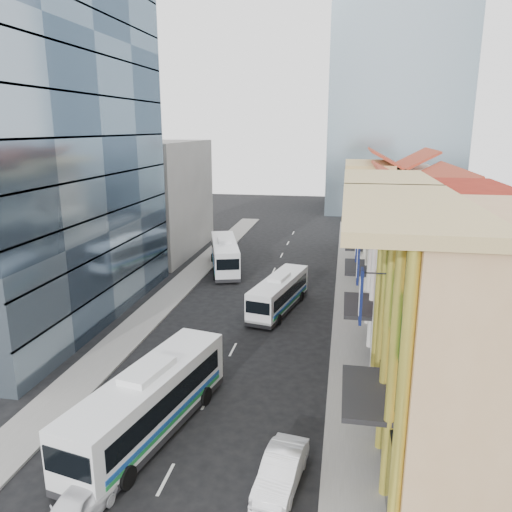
% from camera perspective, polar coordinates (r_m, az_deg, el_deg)
% --- Properties ---
extents(ground, '(200.00, 200.00, 0.00)m').
position_cam_1_polar(ground, '(24.67, -11.15, -25.18)').
color(ground, black).
rests_on(ground, ground).
extents(sidewalk_right, '(3.00, 90.00, 0.15)m').
position_cam_1_polar(sidewalk_right, '(42.50, 10.82, -7.27)').
color(sidewalk_right, slate).
rests_on(sidewalk_right, ground).
extents(sidewalk_left, '(3.00, 90.00, 0.15)m').
position_cam_1_polar(sidewalk_left, '(45.41, -11.26, -5.86)').
color(sidewalk_left, slate).
rests_on(sidewalk_left, ground).
extents(shophouse_tan, '(8.00, 14.00, 12.00)m').
position_cam_1_polar(shophouse_tan, '(25.36, 24.41, -9.24)').
color(shophouse_tan, tan).
rests_on(shophouse_tan, ground).
extents(shophouse_red, '(8.00, 10.00, 12.00)m').
position_cam_1_polar(shophouse_red, '(36.44, 19.99, -1.76)').
color(shophouse_red, maroon).
rests_on(shophouse_red, ground).
extents(shophouse_cream_near, '(8.00, 9.00, 10.00)m').
position_cam_1_polar(shophouse_cream_near, '(45.77, 17.97, 0.32)').
color(shophouse_cream_near, white).
rests_on(shophouse_cream_near, ground).
extents(shophouse_cream_mid, '(8.00, 9.00, 10.00)m').
position_cam_1_polar(shophouse_cream_mid, '(54.48, 16.77, 2.60)').
color(shophouse_cream_mid, white).
rests_on(shophouse_cream_mid, ground).
extents(shophouse_cream_far, '(8.00, 12.00, 11.00)m').
position_cam_1_polar(shophouse_cream_far, '(64.67, 15.80, 4.91)').
color(shophouse_cream_far, white).
rests_on(shophouse_cream_far, ground).
extents(office_tower, '(12.00, 26.00, 30.00)m').
position_cam_1_polar(office_tower, '(44.01, -24.34, 12.40)').
color(office_tower, '#3C4D5F').
rests_on(office_tower, ground).
extents(office_block_far, '(10.00, 18.00, 14.00)m').
position_cam_1_polar(office_block_far, '(64.59, -11.40, 6.51)').
color(office_block_far, gray).
rests_on(office_block_far, ground).
extents(bus_left_near, '(5.21, 12.29, 3.84)m').
position_cam_1_polar(bus_left_near, '(27.48, -12.09, -15.83)').
color(bus_left_near, silver).
rests_on(bus_left_near, ground).
extents(bus_left_far, '(5.89, 11.77, 3.68)m').
position_cam_1_polar(bus_left_far, '(56.19, -3.59, 0.23)').
color(bus_left_far, white).
rests_on(bus_left_far, ground).
extents(bus_right, '(4.41, 10.31, 3.22)m').
position_cam_1_polar(bus_right, '(43.84, 2.64, -4.20)').
color(bus_right, silver).
rests_on(bus_right, ground).
extents(sedan_left, '(2.34, 4.50, 1.46)m').
position_cam_1_polar(sedan_left, '(23.79, -19.83, -25.34)').
color(sedan_left, white).
rests_on(sedan_left, ground).
extents(sedan_right, '(2.22, 4.79, 1.52)m').
position_cam_1_polar(sedan_right, '(24.32, 2.90, -23.26)').
color(sedan_right, white).
rests_on(sedan_right, ground).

